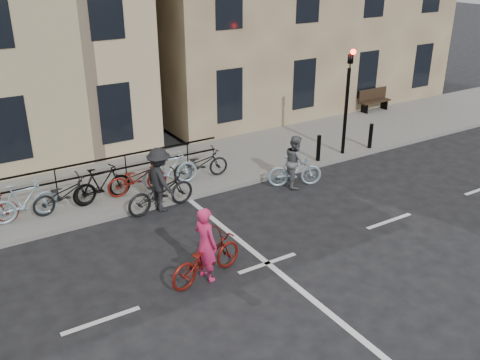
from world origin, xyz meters
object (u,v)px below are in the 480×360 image
traffic_light (348,89)px  cyclist_dark (160,186)px  cyclist_grey (295,166)px  bench (374,99)px  cyclist_pink (206,255)px

traffic_light → cyclist_dark: traffic_light is taller
traffic_light → cyclist_grey: (-2.95, -1.09, -1.79)m
traffic_light → bench: traffic_light is taller
traffic_light → cyclist_grey: traffic_light is taller
cyclist_dark → bench: bearing=-79.1°
traffic_light → cyclist_pink: (-7.70, -4.11, -1.85)m
traffic_light → cyclist_grey: size_ratio=2.25×
cyclist_dark → cyclist_grey: bearing=-105.7°
cyclist_pink → cyclist_grey: size_ratio=1.19×
cyclist_grey → cyclist_pink: bearing=146.5°
bench → cyclist_pink: cyclist_pink is taller
traffic_light → bench: 6.14m
cyclist_pink → cyclist_dark: 3.71m
bench → cyclist_pink: (-12.50, -7.50, -0.07)m
cyclist_pink → bench: bearing=-72.2°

